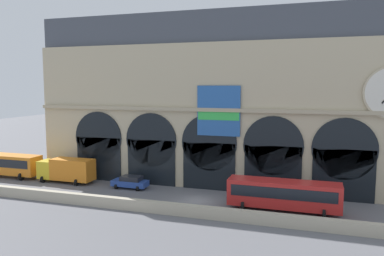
{
  "coord_description": "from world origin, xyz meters",
  "views": [
    {
      "loc": [
        11.99,
        -38.75,
        12.58
      ],
      "look_at": [
        -2.15,
        5.0,
        7.42
      ],
      "focal_mm": 35.87,
      "sensor_mm": 36.0,
      "label": 1
    }
  ],
  "objects": [
    {
      "name": "box_truck_west",
      "position": [
        -18.43,
        2.6,
        1.7
      ],
      "size": [
        7.5,
        2.91,
        3.12
      ],
      "color": "gold",
      "rests_on": "ground"
    },
    {
      "name": "station_building",
      "position": [
        0.04,
        7.11,
        10.38
      ],
      "size": [
        46.78,
        4.64,
        21.45
      ],
      "color": "#BCAD8C",
      "rests_on": "ground"
    },
    {
      "name": "quay_parapet_wall",
      "position": [
        0.0,
        -4.87,
        0.57
      ],
      "size": [
        90.0,
        0.7,
        1.15
      ],
      "primitive_type": "cube",
      "color": "#B2A891",
      "rests_on": "ground"
    },
    {
      "name": "ground_plane",
      "position": [
        0.0,
        0.0,
        0.0
      ],
      "size": [
        200.0,
        200.0,
        0.0
      ],
      "primitive_type": "plane",
      "color": "slate"
    },
    {
      "name": "bus_westmost",
      "position": [
        -28.71,
        2.69,
        1.78
      ],
      "size": [
        11.0,
        3.25,
        3.1
      ],
      "color": "orange",
      "rests_on": "ground"
    },
    {
      "name": "car_midwest",
      "position": [
        -9.26,
        2.49,
        0.8
      ],
      "size": [
        4.4,
        2.22,
        1.55
      ],
      "color": "#28479E",
      "rests_on": "ground"
    },
    {
      "name": "bus_mideast",
      "position": [
        9.24,
        -0.58,
        1.78
      ],
      "size": [
        11.0,
        3.25,
        3.1
      ],
      "color": "red",
      "rests_on": "ground"
    }
  ]
}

